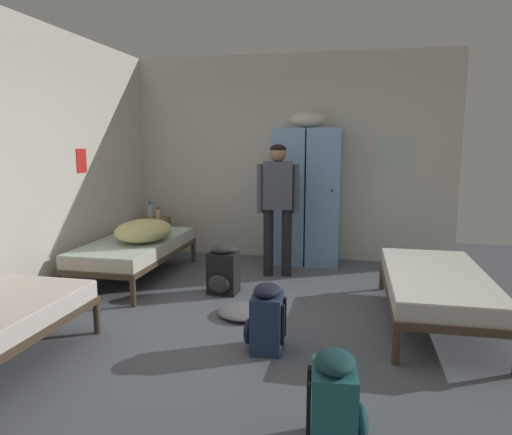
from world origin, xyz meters
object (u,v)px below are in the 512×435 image
object	(u,v)px
person_traveler	(278,198)
backpack_navy	(266,319)
backpack_black	(223,271)
shelf_unit	(155,233)
water_bottle	(150,210)
bed_right	(436,283)
clothes_pile_grey	(245,311)
bed_left_rear	(135,248)
locker_bank	(307,194)
lotion_bottle	(158,213)
bedding_heap	(144,231)
backpack_teal	(336,403)

from	to	relation	value
person_traveler	backpack_navy	size ratio (longest dim) A/B	2.98
person_traveler	backpack_black	bearing A→B (deg)	-120.52
shelf_unit	water_bottle	xyz separation A→B (m)	(-0.08, 0.02, 0.33)
water_bottle	backpack_navy	bearing A→B (deg)	-50.94
bed_right	clothes_pile_grey	world-z (taller)	bed_right
backpack_black	clothes_pile_grey	distance (m)	0.75
bed_left_rear	person_traveler	size ratio (longest dim) A/B	1.16
locker_bank	water_bottle	distance (m)	2.32
locker_bank	person_traveler	xyz separation A→B (m)	(-0.29, -0.70, 0.02)
locker_bank	bed_left_rear	distance (m)	2.37
bed_right	backpack_navy	bearing A→B (deg)	-148.63
locker_bank	lotion_bottle	xyz separation A→B (m)	(-2.15, -0.08, -0.33)
clothes_pile_grey	bed_right	bearing A→B (deg)	5.78
locker_bank	lotion_bottle	bearing A→B (deg)	-178.00
bed_left_rear	clothes_pile_grey	size ratio (longest dim) A/B	3.60
shelf_unit	lotion_bottle	world-z (taller)	lotion_bottle
lotion_bottle	backpack_navy	bearing A→B (deg)	-52.25
bedding_heap	backpack_navy	size ratio (longest dim) A/B	1.50
lotion_bottle	clothes_pile_grey	xyz separation A→B (m)	(1.77, -2.03, -0.60)
bed_right	water_bottle	world-z (taller)	water_bottle
bedding_heap	clothes_pile_grey	size ratio (longest dim) A/B	1.56
bedding_heap	lotion_bottle	bearing A→B (deg)	105.74
bed_right	bedding_heap	size ratio (longest dim) A/B	2.31
bed_left_rear	lotion_bottle	size ratio (longest dim) A/B	11.72
clothes_pile_grey	shelf_unit	bearing A→B (deg)	131.61
clothes_pile_grey	backpack_teal	bearing A→B (deg)	-62.61
water_bottle	backpack_navy	xyz separation A→B (m)	(2.26, -2.79, -0.41)
bed_left_rear	water_bottle	xyz separation A→B (m)	(-0.33, 1.17, 0.29)
water_bottle	backpack_black	distance (m)	2.18
locker_bank	clothes_pile_grey	world-z (taller)	locker_bank
shelf_unit	bed_right	world-z (taller)	shelf_unit
bedding_heap	lotion_bottle	size ratio (longest dim) A/B	5.08
locker_bank	water_bottle	world-z (taller)	locker_bank
bed_left_rear	backpack_teal	size ratio (longest dim) A/B	3.45
backpack_teal	backpack_black	world-z (taller)	same
backpack_navy	shelf_unit	bearing A→B (deg)	128.25
lotion_bottle	backpack_black	size ratio (longest dim) A/B	0.29
bedding_heap	backpack_teal	distance (m)	3.61
locker_bank	bed_left_rear	world-z (taller)	locker_bank
shelf_unit	bedding_heap	distance (m)	1.30
backpack_black	clothes_pile_grey	world-z (taller)	backpack_black
bed_right	backpack_navy	size ratio (longest dim) A/B	3.45
backpack_teal	water_bottle	bearing A→B (deg)	126.23
shelf_unit	backpack_teal	size ratio (longest dim) A/B	1.04
shelf_unit	water_bottle	distance (m)	0.34
lotion_bottle	clothes_pile_grey	size ratio (longest dim) A/B	0.31
bed_right	backpack_black	distance (m)	2.20
bedding_heap	backpack_black	xyz separation A→B (m)	(1.06, -0.27, -0.36)
backpack_teal	clothes_pile_grey	bearing A→B (deg)	117.39
bedding_heap	backpack_teal	bearing A→B (deg)	-48.38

